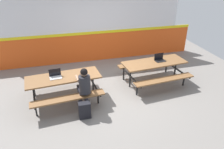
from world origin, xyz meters
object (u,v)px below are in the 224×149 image
(student_nearer, at_px, (84,84))
(laptop_dark, at_px, (160,59))
(laptop_silver, at_px, (55,76))
(backpack_dark, at_px, (85,110))
(picnic_table_left, at_px, (64,82))
(picnic_table_right, at_px, (154,67))

(student_nearer, distance_m, laptop_dark, 2.69)
(student_nearer, height_order, laptop_silver, student_nearer)
(laptop_silver, relative_size, backpack_dark, 0.77)
(laptop_dark, xyz_separation_m, backpack_dark, (-2.64, -1.29, -0.57))
(picnic_table_left, distance_m, picnic_table_right, 2.86)
(backpack_dark, bearing_deg, laptop_silver, 122.27)
(student_nearer, height_order, backpack_dark, student_nearer)
(picnic_table_left, relative_size, laptop_dark, 6.14)
(student_nearer, xyz_separation_m, laptop_dark, (2.56, 0.84, 0.08))
(picnic_table_right, distance_m, laptop_dark, 0.30)
(picnic_table_left, bearing_deg, picnic_table_right, 5.46)
(picnic_table_right, distance_m, student_nearer, 2.48)
(backpack_dark, bearing_deg, student_nearer, 79.72)
(picnic_table_right, relative_size, backpack_dark, 4.72)
(student_nearer, bearing_deg, laptop_silver, 142.73)
(student_nearer, bearing_deg, picnic_table_left, 134.06)
(picnic_table_left, relative_size, picnic_table_right, 1.00)
(picnic_table_right, distance_m, laptop_silver, 3.07)
(picnic_table_right, xyz_separation_m, student_nearer, (-2.35, -0.79, 0.13))
(laptop_dark, bearing_deg, picnic_table_right, -164.64)
(laptop_silver, distance_m, laptop_dark, 3.27)
(laptop_silver, bearing_deg, picnic_table_left, -5.44)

